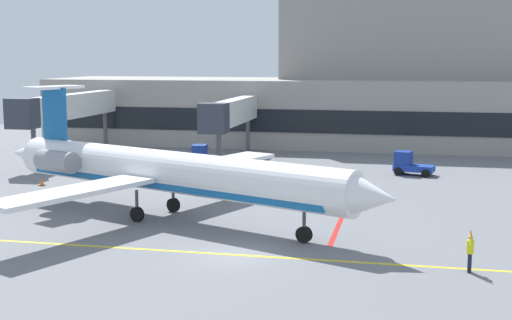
{
  "coord_description": "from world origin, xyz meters",
  "views": [
    {
      "loc": [
        8.34,
        -33.86,
        10.1
      ],
      "look_at": [
        -1.78,
        12.89,
        3.0
      ],
      "focal_mm": 49.24,
      "sensor_mm": 36.0,
      "label": 1
    }
  ],
  "objects_px": {
    "pushback_tractor": "(235,176)",
    "marshaller": "(470,251)",
    "belt_loader": "(410,164)",
    "regional_jet": "(164,171)",
    "baggage_tug": "(193,157)"
  },
  "relations": [
    {
      "from": "pushback_tractor",
      "to": "marshaller",
      "type": "relative_size",
      "value": 2.25
    },
    {
      "from": "belt_loader",
      "to": "pushback_tractor",
      "type": "bearing_deg",
      "value": -146.03
    },
    {
      "from": "marshaller",
      "to": "pushback_tractor",
      "type": "bearing_deg",
      "value": 130.63
    },
    {
      "from": "regional_jet",
      "to": "belt_loader",
      "type": "distance_m",
      "value": 25.05
    },
    {
      "from": "pushback_tractor",
      "to": "marshaller",
      "type": "distance_m",
      "value": 24.5
    },
    {
      "from": "belt_loader",
      "to": "marshaller",
      "type": "relative_size",
      "value": 1.83
    },
    {
      "from": "pushback_tractor",
      "to": "belt_loader",
      "type": "height_order",
      "value": "pushback_tractor"
    },
    {
      "from": "belt_loader",
      "to": "marshaller",
      "type": "bearing_deg",
      "value": -84.31
    },
    {
      "from": "baggage_tug",
      "to": "pushback_tractor",
      "type": "distance_m",
      "value": 10.92
    },
    {
      "from": "regional_jet",
      "to": "marshaller",
      "type": "relative_size",
      "value": 14.78
    },
    {
      "from": "pushback_tractor",
      "to": "belt_loader",
      "type": "xyz_separation_m",
      "value": [
        13.21,
        8.9,
        -0.02
      ]
    },
    {
      "from": "pushback_tractor",
      "to": "belt_loader",
      "type": "distance_m",
      "value": 15.93
    },
    {
      "from": "pushback_tractor",
      "to": "belt_loader",
      "type": "bearing_deg",
      "value": 33.97
    },
    {
      "from": "belt_loader",
      "to": "baggage_tug",
      "type": "bearing_deg",
      "value": 179.77
    },
    {
      "from": "regional_jet",
      "to": "baggage_tug",
      "type": "xyz_separation_m",
      "value": [
        -4.34,
        19.97,
        -2.04
      ]
    }
  ]
}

